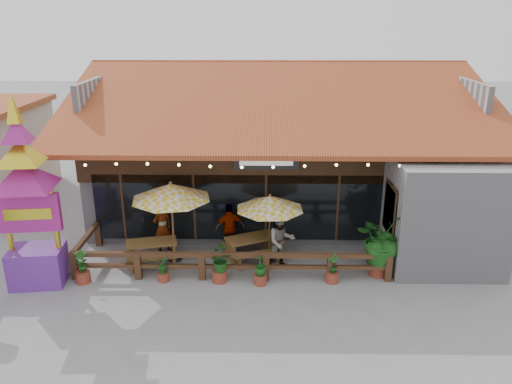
{
  "coord_description": "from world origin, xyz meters",
  "views": [
    {
      "loc": [
        -0.6,
        -14.35,
        7.81
      ],
      "look_at": [
        -0.84,
        1.5,
        2.21
      ],
      "focal_mm": 35.0,
      "sensor_mm": 36.0,
      "label": 1
    }
  ],
  "objects_px": {
    "picnic_table_left": "(152,249)",
    "tropical_plant": "(381,240)",
    "thai_sign_tower": "(24,180)",
    "umbrella_right": "(270,203)",
    "umbrella_left": "(171,192)",
    "picnic_table_right": "(251,244)"
  },
  "relations": [
    {
      "from": "picnic_table_left",
      "to": "tropical_plant",
      "type": "xyz_separation_m",
      "value": [
        7.36,
        -0.69,
        0.69
      ]
    },
    {
      "from": "picnic_table_left",
      "to": "thai_sign_tower",
      "type": "relative_size",
      "value": 0.3
    },
    {
      "from": "picnic_table_left",
      "to": "thai_sign_tower",
      "type": "distance_m",
      "value": 4.47
    },
    {
      "from": "umbrella_right",
      "to": "picnic_table_left",
      "type": "distance_m",
      "value": 4.21
    },
    {
      "from": "tropical_plant",
      "to": "picnic_table_left",
      "type": "bearing_deg",
      "value": 174.66
    },
    {
      "from": "umbrella_left",
      "to": "tropical_plant",
      "type": "bearing_deg",
      "value": -7.94
    },
    {
      "from": "umbrella_right",
      "to": "tropical_plant",
      "type": "bearing_deg",
      "value": -14.22
    },
    {
      "from": "umbrella_left",
      "to": "picnic_table_right",
      "type": "bearing_deg",
      "value": 2.9
    },
    {
      "from": "picnic_table_left",
      "to": "thai_sign_tower",
      "type": "bearing_deg",
      "value": -157.1
    },
    {
      "from": "picnic_table_left",
      "to": "umbrella_left",
      "type": "bearing_deg",
      "value": 19.12
    },
    {
      "from": "umbrella_left",
      "to": "tropical_plant",
      "type": "xyz_separation_m",
      "value": [
        6.66,
        -0.93,
        -1.22
      ]
    },
    {
      "from": "umbrella_right",
      "to": "thai_sign_tower",
      "type": "xyz_separation_m",
      "value": [
        -7.11,
        -1.54,
        1.24
      ]
    },
    {
      "from": "umbrella_right",
      "to": "umbrella_left",
      "type": "bearing_deg",
      "value": 179.04
    },
    {
      "from": "thai_sign_tower",
      "to": "picnic_table_left",
      "type": "bearing_deg",
      "value": 22.9
    },
    {
      "from": "umbrella_right",
      "to": "picnic_table_left",
      "type": "bearing_deg",
      "value": -177.24
    },
    {
      "from": "picnic_table_left",
      "to": "thai_sign_tower",
      "type": "height_order",
      "value": "thai_sign_tower"
    },
    {
      "from": "umbrella_left",
      "to": "picnic_table_left",
      "type": "distance_m",
      "value": 2.05
    },
    {
      "from": "thai_sign_tower",
      "to": "umbrella_left",
      "type": "bearing_deg",
      "value": 22.24
    },
    {
      "from": "umbrella_left",
      "to": "thai_sign_tower",
      "type": "bearing_deg",
      "value": -157.76
    },
    {
      "from": "thai_sign_tower",
      "to": "picnic_table_right",
      "type": "bearing_deg",
      "value": 14.92
    },
    {
      "from": "picnic_table_left",
      "to": "picnic_table_right",
      "type": "bearing_deg",
      "value": 6.48
    },
    {
      "from": "picnic_table_left",
      "to": "thai_sign_tower",
      "type": "xyz_separation_m",
      "value": [
        -3.21,
        -1.36,
        2.81
      ]
    }
  ]
}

